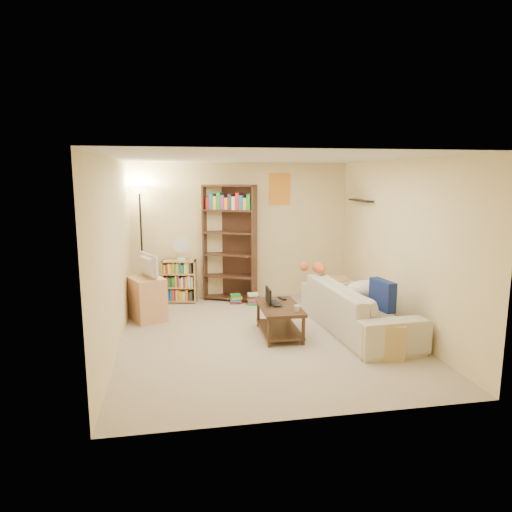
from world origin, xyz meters
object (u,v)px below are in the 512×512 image
(tv_stand, at_px, (146,298))
(desk_fan, at_px, (181,248))
(television, at_px, (145,266))
(mug, at_px, (297,308))
(tabby_cat, at_px, (316,267))
(sofa, at_px, (357,307))
(coffee_table, at_px, (280,316))
(side_table, at_px, (334,292))
(end_cabinet, at_px, (380,338))
(tall_bookshelf, at_px, (230,240))
(short_bookshelf, at_px, (180,281))
(floor_lamp, at_px, (140,210))
(laptop, at_px, (278,303))

(tv_stand, distance_m, desk_fan, 1.24)
(television, distance_m, desk_fan, 1.06)
(mug, distance_m, television, 2.56)
(mug, height_order, television, television)
(tabby_cat, xyz_separation_m, mug, (-0.66, -1.23, -0.30))
(sofa, distance_m, coffee_table, 1.19)
(mug, bearing_deg, side_table, 55.33)
(sofa, height_order, television, television)
(end_cabinet, bearing_deg, tv_stand, 145.76)
(sofa, height_order, tabby_cat, tabby_cat)
(desk_fan, bearing_deg, tall_bookshelf, 2.71)
(tall_bookshelf, bearing_deg, tv_stand, -123.76)
(tall_bookshelf, xyz_separation_m, desk_fan, (-0.88, -0.04, -0.11))
(tv_stand, distance_m, television, 0.53)
(mug, height_order, short_bookshelf, short_bookshelf)
(sofa, xyz_separation_m, side_table, (0.10, 1.26, -0.09))
(desk_fan, distance_m, end_cabinet, 3.88)
(short_bookshelf, relative_size, side_table, 1.52)
(floor_lamp, bearing_deg, end_cabinet, -43.62)
(laptop, height_order, tv_stand, tv_stand)
(short_bookshelf, xyz_separation_m, floor_lamp, (-0.64, 0.00, 1.29))
(television, xyz_separation_m, desk_fan, (0.58, 0.87, 0.14))
(mug, relative_size, tall_bookshelf, 0.05)
(laptop, height_order, television, television)
(sofa, relative_size, side_table, 4.76)
(sofa, bearing_deg, tv_stand, 67.51)
(mug, bearing_deg, tabby_cat, 62.03)
(desk_fan, height_order, end_cabinet, desk_fan)
(sofa, distance_m, floor_lamp, 4.00)
(tabby_cat, bearing_deg, sofa, -68.03)
(sofa, bearing_deg, television, 67.51)
(tabby_cat, distance_m, short_bookshelf, 2.50)
(television, height_order, short_bookshelf, television)
(television, height_order, side_table, television)
(floor_lamp, bearing_deg, laptop, -43.99)
(television, xyz_separation_m, short_bookshelf, (0.54, 0.92, -0.48))
(mug, height_order, floor_lamp, floor_lamp)
(mug, bearing_deg, coffee_table, 117.86)
(coffee_table, bearing_deg, floor_lamp, 135.88)
(laptop, bearing_deg, mug, -163.75)
(tabby_cat, distance_m, floor_lamp, 3.18)
(desk_fan, bearing_deg, end_cabinet, -50.24)
(coffee_table, relative_size, floor_lamp, 0.47)
(tv_stand, bearing_deg, television, 0.00)
(tall_bookshelf, bearing_deg, desk_fan, -153.18)
(mug, height_order, tall_bookshelf, tall_bookshelf)
(laptop, distance_m, television, 2.21)
(sofa, bearing_deg, tall_bookshelf, 36.22)
(sofa, height_order, end_cabinet, sofa)
(tv_stand, relative_size, tall_bookshelf, 0.32)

